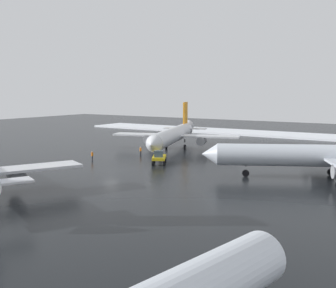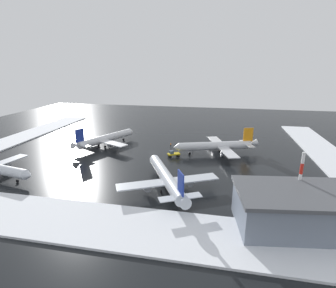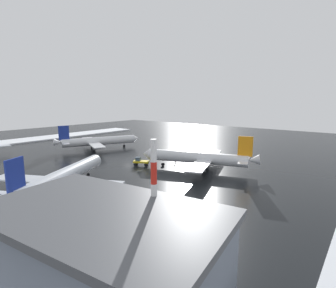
% 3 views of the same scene
% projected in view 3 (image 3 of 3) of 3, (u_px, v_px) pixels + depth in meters
% --- Properties ---
extents(ground_plane, '(240.00, 240.00, 0.00)m').
position_uv_depth(ground_plane, '(128.00, 159.00, 86.62)').
color(ground_plane, black).
extents(snow_bank_left, '(14.00, 116.00, 0.55)m').
position_uv_depth(snow_bank_left, '(33.00, 139.00, 127.61)').
color(snow_bank_left, white).
rests_on(snow_bank_left, ground_plane).
extents(airplane_parked_portside, '(32.91, 27.75, 10.04)m').
position_uv_depth(airplane_parked_portside, '(199.00, 158.00, 73.47)').
color(airplane_parked_portside, silver).
rests_on(airplane_parked_portside, ground_plane).
extents(airplane_distant_tail, '(26.99, 31.69, 10.15)m').
position_uv_depth(airplane_distant_tail, '(62.00, 177.00, 55.59)').
color(airplane_distant_tail, silver).
rests_on(airplane_distant_tail, ground_plane).
extents(airplane_far_rear, '(26.64, 31.34, 9.92)m').
position_uv_depth(airplane_far_rear, '(98.00, 141.00, 103.12)').
color(airplane_far_rear, silver).
rests_on(airplane_far_rear, ground_plane).
extents(pushback_tug, '(5.09, 4.18, 2.50)m').
position_uv_depth(pushback_tug, '(140.00, 161.00, 78.27)').
color(pushback_tug, gold).
rests_on(pushback_tug, ground_plane).
extents(ground_crew_beside_wing, '(0.36, 0.36, 1.71)m').
position_uv_depth(ground_crew_beside_wing, '(159.00, 154.00, 90.06)').
color(ground_crew_beside_wing, black).
rests_on(ground_crew_beside_wing, ground_plane).
extents(ground_crew_mid_apron, '(0.36, 0.36, 1.71)m').
position_uv_depth(ground_crew_mid_apron, '(176.00, 160.00, 81.08)').
color(ground_crew_mid_apron, black).
rests_on(ground_crew_mid_apron, ground_plane).
extents(antenna_mast, '(0.70, 0.70, 15.27)m').
position_uv_depth(antenna_mast, '(154.00, 205.00, 29.85)').
color(antenna_mast, red).
rests_on(antenna_mast, ground_plane).
extents(cargo_hangar, '(26.81, 18.26, 8.80)m').
position_uv_depth(cargo_hangar, '(102.00, 250.00, 26.63)').
color(cargo_hangar, slate).
rests_on(cargo_hangar, ground_plane).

